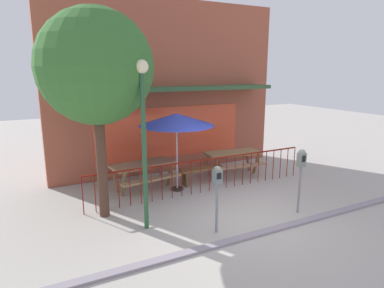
{
  "coord_description": "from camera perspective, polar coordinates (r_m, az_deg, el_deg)",
  "views": [
    {
      "loc": [
        -4.39,
        -5.79,
        3.4
      ],
      "look_at": [
        -0.21,
        2.42,
        1.34
      ],
      "focal_mm": 31.15,
      "sensor_mm": 36.0,
      "label": 1
    }
  ],
  "objects": [
    {
      "name": "street_tree",
      "position": [
        7.67,
        -16.16,
        12.43
      ],
      "size": [
        2.53,
        2.53,
        4.73
      ],
      "color": "#4D3124",
      "rests_on": "ground"
    },
    {
      "name": "pub_storefront",
      "position": [
        11.29,
        -4.13,
        9.46
      ],
      "size": [
        7.93,
        1.5,
        5.61
      ],
      "color": "brown",
      "rests_on": "ground"
    },
    {
      "name": "parking_meter_near",
      "position": [
        6.95,
        4.33,
        -6.43
      ],
      "size": [
        0.18,
        0.17,
        1.47
      ],
      "color": "gray",
      "rests_on": "ground"
    },
    {
      "name": "parking_meter_far",
      "position": [
        8.27,
        18.18,
        -3.33
      ],
      "size": [
        0.18,
        0.17,
        1.58
      ],
      "color": "gray",
      "rests_on": "ground"
    },
    {
      "name": "patio_umbrella",
      "position": [
        9.25,
        -2.66,
        4.15
      ],
      "size": [
        2.11,
        2.11,
        2.22
      ],
      "color": "black",
      "rests_on": "ground"
    },
    {
      "name": "picnic_table_right",
      "position": [
        11.02,
        6.97,
        -2.15
      ],
      "size": [
        1.94,
        1.55,
        0.79
      ],
      "color": "#95744B",
      "rests_on": "ground"
    },
    {
      "name": "ground",
      "position": [
        8.02,
        9.44,
        -12.68
      ],
      "size": [
        40.0,
        40.0,
        0.0
      ],
      "primitive_type": "plane",
      "color": "#AEA89F"
    },
    {
      "name": "patio_fence_front",
      "position": [
        9.37,
        2.25,
        -4.4
      ],
      "size": [
        6.68,
        0.04,
        0.97
      ],
      "color": "maroon",
      "rests_on": "ground"
    },
    {
      "name": "picnic_table_left",
      "position": [
        9.73,
        -8.44,
        -4.2
      ],
      "size": [
        1.98,
        1.6,
        0.79
      ],
      "color": "#9F7252",
      "rests_on": "ground"
    },
    {
      "name": "curb_edge",
      "position": [
        7.54,
        12.65,
        -14.57
      ],
      "size": [
        11.1,
        0.2,
        0.11
      ],
      "primitive_type": "cube",
      "color": "gray",
      "rests_on": "ground"
    },
    {
      "name": "street_lamp",
      "position": [
        6.89,
        -8.33,
        3.96
      ],
      "size": [
        0.28,
        0.28,
        3.6
      ],
      "color": "#265132",
      "rests_on": "ground"
    },
    {
      "name": "patio_bench",
      "position": [
        10.19,
        1.7,
        -4.81
      ],
      "size": [
        1.41,
        0.36,
        0.48
      ],
      "color": "brown",
      "rests_on": "ground"
    }
  ]
}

